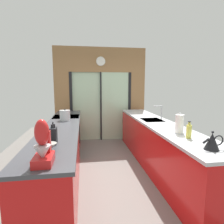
% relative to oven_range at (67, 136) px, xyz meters
% --- Properties ---
extents(ground_plane, '(5.04, 7.60, 0.02)m').
position_rel_oven_range_xyz_m(ground_plane, '(0.91, -0.65, -0.47)').
color(ground_plane, slate).
extents(back_wall_unit, '(2.64, 0.12, 2.70)m').
position_rel_oven_range_xyz_m(back_wall_unit, '(0.91, 1.15, 1.07)').
color(back_wall_unit, olive).
rests_on(back_wall_unit, ground_plane).
extents(left_counter_run, '(0.62, 3.80, 0.92)m').
position_rel_oven_range_xyz_m(left_counter_run, '(-0.00, -1.12, 0.01)').
color(left_counter_run, red).
rests_on(left_counter_run, ground_plane).
extents(right_counter_run, '(0.62, 3.80, 0.92)m').
position_rel_oven_range_xyz_m(right_counter_run, '(1.82, -0.95, 0.01)').
color(right_counter_run, red).
rests_on(right_counter_run, ground_plane).
extents(sink_faucet, '(0.19, 0.02, 0.30)m').
position_rel_oven_range_xyz_m(sink_faucet, '(1.97, -0.70, 0.66)').
color(sink_faucet, '#B7BABC').
rests_on(sink_faucet, right_counter_run).
extents(oven_range, '(0.60, 0.60, 0.92)m').
position_rel_oven_range_xyz_m(oven_range, '(0.00, 0.00, 0.00)').
color(oven_range, black).
rests_on(oven_range, ground_plane).
extents(mixing_bowl, '(0.15, 0.15, 0.09)m').
position_rel_oven_range_xyz_m(mixing_bowl, '(0.02, -2.29, 0.51)').
color(mixing_bowl, gray).
rests_on(mixing_bowl, left_counter_run).
extents(knife_block, '(0.08, 0.14, 0.27)m').
position_rel_oven_range_xyz_m(knife_block, '(0.02, -2.03, 0.57)').
color(knife_block, black).
rests_on(knife_block, left_counter_run).
extents(stand_mixer, '(0.17, 0.27, 0.42)m').
position_rel_oven_range_xyz_m(stand_mixer, '(0.02, -2.63, 0.63)').
color(stand_mixer, red).
rests_on(stand_mixer, left_counter_run).
extents(stock_pot, '(0.21, 0.21, 0.23)m').
position_rel_oven_range_xyz_m(stock_pot, '(0.02, -0.49, 0.57)').
color(stock_pot, '#B7BABC').
rests_on(stock_pot, left_counter_run).
extents(kettle, '(0.25, 0.17, 0.22)m').
position_rel_oven_range_xyz_m(kettle, '(1.80, -2.53, 0.56)').
color(kettle, black).
rests_on(kettle, right_counter_run).
extents(soap_bottle, '(0.07, 0.07, 0.23)m').
position_rel_oven_range_xyz_m(soap_bottle, '(1.80, -2.07, 0.56)').
color(soap_bottle, '#D1CC4C').
rests_on(soap_bottle, right_counter_run).
extents(paper_towel_roll, '(0.14, 0.14, 0.31)m').
position_rel_oven_range_xyz_m(paper_towel_roll, '(1.80, -1.81, 0.61)').
color(paper_towel_roll, '#B7BABC').
rests_on(paper_towel_roll, right_counter_run).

